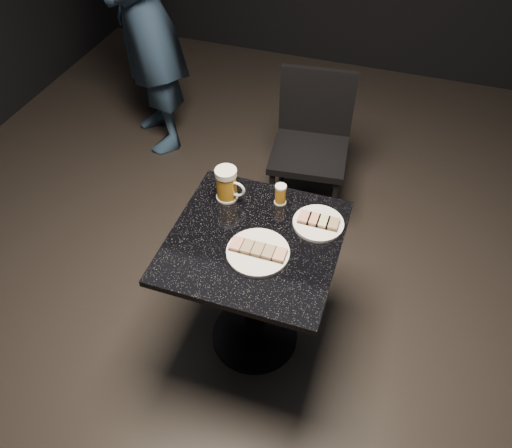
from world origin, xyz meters
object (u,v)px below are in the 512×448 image
object	(u,v)px
plate_small	(318,223)
patron	(143,11)
beer_tumbler	(280,194)
beer_mug	(227,184)
plate_large	(258,252)
chair	(312,139)
table	(255,275)

from	to	relation	value
plate_small	patron	distance (m)	1.94
beer_tumbler	beer_mug	bearing A→B (deg)	-169.19
plate_large	chair	world-z (taller)	chair
patron	chair	bearing A→B (deg)	28.36
chair	plate_small	bearing A→B (deg)	-75.46
table	beer_tumbler	xyz separation A→B (m)	(0.04, 0.25, 0.29)
beer_mug	beer_tumbler	world-z (taller)	beer_mug
table	plate_small	bearing A→B (deg)	35.87
table	chair	world-z (taller)	chair
plate_small	chair	size ratio (longest dim) A/B	0.24
patron	beer_mug	world-z (taller)	patron
table	beer_mug	size ratio (longest dim) A/B	4.75
chair	plate_large	bearing A→B (deg)	-87.69
plate_large	beer_mug	distance (m)	0.36
beer_mug	beer_tumbler	size ratio (longest dim) A/B	1.61
table	beer_tumbler	world-z (taller)	beer_tumbler
plate_small	beer_mug	distance (m)	0.43
plate_small	plate_large	bearing A→B (deg)	-129.15
plate_small	chair	distance (m)	0.98
patron	table	world-z (taller)	patron
patron	table	distance (m)	1.94
beer_tumbler	chair	xyz separation A→B (m)	(-0.05, 0.84, -0.30)
plate_large	patron	xyz separation A→B (m)	(-1.26, 1.51, 0.20)
plate_small	beer_tumbler	size ratio (longest dim) A/B	2.22
plate_large	beer_tumbler	size ratio (longest dim) A/B	2.61
patron	beer_mug	xyz separation A→B (m)	(1.03, -1.24, -0.13)
patron	beer_mug	distance (m)	1.61
beer_tumbler	chair	size ratio (longest dim) A/B	0.11
patron	beer_tumbler	xyz separation A→B (m)	(1.26, -1.19, -0.16)
plate_small	table	distance (m)	0.38
plate_small	beer_mug	world-z (taller)	beer_mug
plate_small	table	size ratio (longest dim) A/B	0.29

